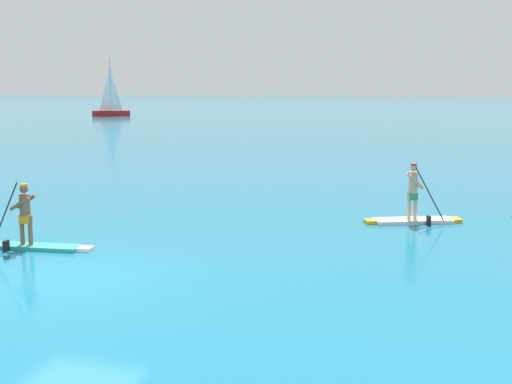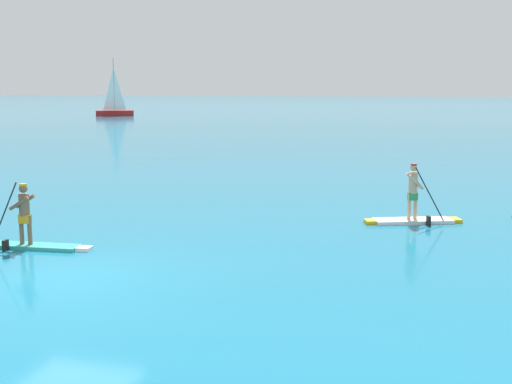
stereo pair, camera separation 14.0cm
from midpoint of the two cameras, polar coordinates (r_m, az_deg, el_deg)
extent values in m
plane|color=#196B8C|center=(14.68, -16.23, -7.25)|extent=(440.00, 440.00, 0.00)
cube|color=teal|center=(17.64, -19.47, -4.48)|extent=(2.80, 0.81, 0.10)
cube|color=white|center=(16.94, -14.87, -4.82)|extent=(0.37, 0.36, 0.10)
cylinder|color=brown|center=(17.61, -19.91, -3.12)|extent=(0.11, 0.11, 0.75)
cylinder|color=brown|center=(17.50, -19.27, -3.16)|extent=(0.11, 0.11, 0.75)
cube|color=orange|center=(17.50, -19.64, -2.22)|extent=(0.28, 0.24, 0.22)
cylinder|color=brown|center=(17.43, -19.70, -1.06)|extent=(0.26, 0.26, 0.54)
sphere|color=brown|center=(17.37, -19.78, 0.26)|extent=(0.21, 0.21, 0.21)
cylinder|color=orange|center=(17.35, -19.79, 0.57)|extent=(0.18, 0.18, 0.06)
cylinder|color=brown|center=(17.32, -20.11, -0.95)|extent=(0.54, 0.14, 0.39)
cylinder|color=brown|center=(17.58, -19.61, -0.78)|extent=(0.54, 0.14, 0.39)
cylinder|color=black|center=(17.33, -21.29, -1.89)|extent=(0.81, 0.11, 1.66)
cube|color=black|center=(17.49, -21.13, -4.47)|extent=(0.10, 0.21, 0.32)
cube|color=white|center=(20.26, 13.29, -2.44)|extent=(2.43, 1.51, 0.11)
cube|color=yellow|center=(20.72, 16.72, -2.32)|extent=(0.45, 0.57, 0.11)
cube|color=yellow|center=(19.87, 9.71, -2.55)|extent=(0.43, 0.51, 0.11)
cylinder|color=tan|center=(20.19, 13.51, -1.19)|extent=(0.11, 0.11, 0.79)
cylinder|color=tan|center=(20.13, 13.00, -1.21)|extent=(0.11, 0.11, 0.79)
cube|color=#338C4C|center=(20.11, 13.29, -0.35)|extent=(0.32, 0.30, 0.22)
cylinder|color=tan|center=(20.05, 13.33, 0.80)|extent=(0.26, 0.26, 0.64)
sphere|color=tan|center=(19.99, 13.38, 2.09)|extent=(0.21, 0.21, 0.21)
cylinder|color=red|center=(19.98, 13.39, 2.36)|extent=(0.18, 0.18, 0.06)
cylinder|color=tan|center=(20.20, 13.33, 1.01)|extent=(0.45, 0.24, 0.50)
cylinder|color=tan|center=(19.92, 13.61, 0.88)|extent=(0.45, 0.24, 0.50)
cylinder|color=black|center=(19.78, 14.69, -0.18)|extent=(0.88, 0.38, 1.62)
cube|color=black|center=(19.93, 14.60, -2.47)|extent=(0.15, 0.22, 0.32)
cube|color=#A51E1E|center=(89.08, -12.53, 6.70)|extent=(4.93, 3.32, 0.74)
cylinder|color=#B2B2B7|center=(89.00, -12.62, 9.13)|extent=(0.12, 0.12, 6.81)
pyramid|color=white|center=(89.00, -12.61, 8.77)|extent=(2.16, 0.55, 5.50)
camera|label=1|loc=(0.07, -90.19, -0.03)|focal=45.95mm
camera|label=2|loc=(0.07, 89.81, 0.03)|focal=45.95mm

